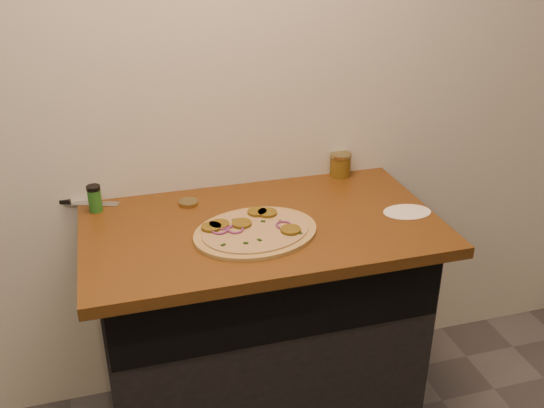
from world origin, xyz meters
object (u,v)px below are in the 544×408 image
object	(u,v)px
pizza	(255,231)
salsa_jar	(340,165)
chefs_knife	(73,202)
spice_shaker	(95,198)

from	to	relation	value
pizza	salsa_jar	xyz separation A→B (m)	(0.45, 0.37, 0.04)
pizza	chefs_knife	xyz separation A→B (m)	(-0.57, 0.40, -0.00)
salsa_jar	chefs_knife	bearing A→B (deg)	178.66
spice_shaker	pizza	bearing A→B (deg)	-32.20
salsa_jar	spice_shaker	bearing A→B (deg)	-176.35
chefs_knife	pizza	bearing A→B (deg)	-34.60
chefs_knife	spice_shaker	xyz separation A→B (m)	(0.08, -0.08, 0.04)
spice_shaker	chefs_knife	bearing A→B (deg)	133.16
chefs_knife	salsa_jar	size ratio (longest dim) A/B	2.95
chefs_knife	salsa_jar	xyz separation A→B (m)	(1.02, -0.02, 0.04)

